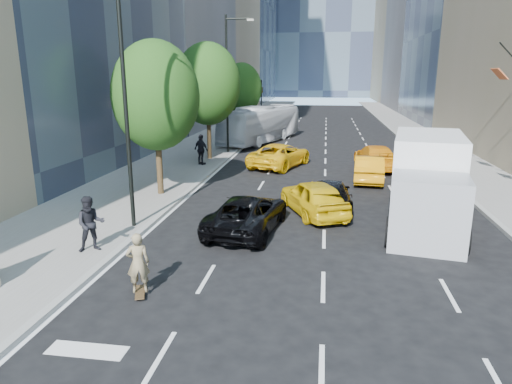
% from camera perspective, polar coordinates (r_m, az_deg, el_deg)
% --- Properties ---
extents(ground, '(160.00, 160.00, 0.00)m').
position_cam_1_polar(ground, '(13.72, 4.13, -11.40)').
color(ground, black).
rests_on(ground, ground).
extents(sidewalk_left, '(6.00, 120.00, 0.15)m').
position_cam_1_polar(sidewalk_left, '(43.85, -4.55, 6.74)').
color(sidewalk_left, slate).
rests_on(sidewalk_left, ground).
extents(sidewalk_right, '(4.00, 120.00, 0.15)m').
position_cam_1_polar(sidewalk_right, '(43.68, 20.66, 5.83)').
color(sidewalk_right, slate).
rests_on(sidewalk_right, ground).
extents(lamp_near, '(2.13, 0.22, 10.00)m').
position_cam_1_polar(lamp_near, '(17.83, -15.68, 13.44)').
color(lamp_near, black).
rests_on(lamp_near, sidewalk_left).
extents(lamp_far, '(2.13, 0.22, 10.00)m').
position_cam_1_polar(lamp_far, '(35.06, -3.38, 14.23)').
color(lamp_far, black).
rests_on(lamp_far, sidewalk_left).
extents(tree_near, '(4.20, 4.20, 7.46)m').
position_cam_1_polar(tree_near, '(22.81, -12.43, 11.64)').
color(tree_near, '#2E2211').
rests_on(tree_near, sidewalk_left).
extents(tree_mid, '(4.50, 4.50, 7.99)m').
position_cam_1_polar(tree_mid, '(32.34, -6.05, 13.27)').
color(tree_mid, '#2E2211').
rests_on(tree_mid, sidewalk_left).
extents(tree_far, '(3.90, 3.90, 6.92)m').
position_cam_1_polar(tree_far, '(45.06, -1.80, 12.80)').
color(tree_far, '#2E2211').
rests_on(tree_far, sidewalk_left).
extents(traffic_signal, '(2.48, 0.53, 5.20)m').
position_cam_1_polar(traffic_signal, '(52.84, 0.67, 12.64)').
color(traffic_signal, black).
rests_on(traffic_signal, sidewalk_left).
extents(skateboarder, '(0.73, 0.61, 1.72)m').
position_cam_1_polar(skateboarder, '(13.08, -14.51, -9.05)').
color(skateboarder, '#7E6F4E').
rests_on(skateboarder, ground).
extents(black_sedan_lincoln, '(2.96, 5.36, 1.42)m').
position_cam_1_polar(black_sedan_lincoln, '(17.84, -1.09, -2.68)').
color(black_sedan_lincoln, black).
rests_on(black_sedan_lincoln, ground).
extents(black_sedan_mercedes, '(2.04, 4.68, 1.34)m').
position_cam_1_polar(black_sedan_mercedes, '(21.00, 9.18, -0.33)').
color(black_sedan_mercedes, black).
rests_on(black_sedan_mercedes, ground).
extents(taxi_a, '(3.52, 4.90, 1.55)m').
position_cam_1_polar(taxi_a, '(20.07, 7.21, -0.65)').
color(taxi_a, '#DEB20B').
rests_on(taxi_a, ground).
extents(taxi_b, '(1.93, 4.65, 1.50)m').
position_cam_1_polar(taxi_b, '(26.95, 13.93, 2.89)').
color(taxi_b, orange).
rests_on(taxi_b, ground).
extents(taxi_c, '(4.26, 6.11, 1.55)m').
position_cam_1_polar(taxi_c, '(30.33, 3.02, 4.62)').
color(taxi_c, '#ECB30C').
rests_on(taxi_c, ground).
extents(taxi_d, '(2.62, 5.47, 1.54)m').
position_cam_1_polar(taxi_d, '(30.69, 14.71, 4.27)').
color(taxi_d, orange).
rests_on(taxi_d, ground).
extents(city_bus, '(6.15, 11.85, 3.22)m').
position_cam_1_polar(city_bus, '(41.44, 0.66, 8.48)').
color(city_bus, white).
rests_on(city_bus, ground).
extents(box_truck, '(3.91, 7.79, 3.56)m').
position_cam_1_polar(box_truck, '(19.73, 20.60, 1.37)').
color(box_truck, silver).
rests_on(box_truck, ground).
extents(pedestrian_a, '(1.17, 1.08, 1.92)m').
position_cam_1_polar(pedestrian_a, '(16.34, -19.97, -3.76)').
color(pedestrian_a, black).
rests_on(pedestrian_a, sidewalk_left).
extents(pedestrian_b, '(1.26, 1.04, 2.01)m').
position_cam_1_polar(pedestrian_b, '(30.43, -6.86, 5.29)').
color(pedestrian_b, black).
rests_on(pedestrian_b, sidewalk_left).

